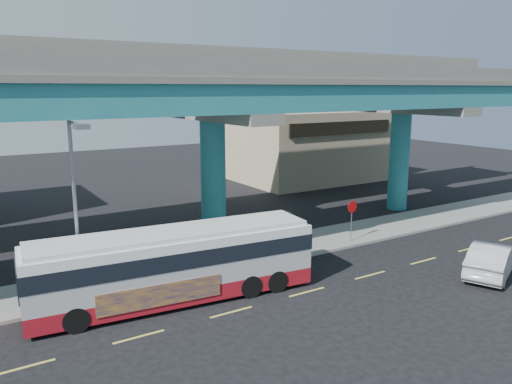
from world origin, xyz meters
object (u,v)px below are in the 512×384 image
transit_bus (175,262)px  sedan (492,259)px  street_lamp (77,186)px  stop_sign (352,212)px

transit_bus → sedan: (14.66, -5.53, -0.92)m
transit_bus → street_lamp: street_lamp is taller
transit_bus → street_lamp: size_ratio=1.60×
transit_bus → stop_sign: 12.45m
sedan → stop_sign: (-2.40, 7.63, 1.10)m
transit_bus → sedan: size_ratio=2.36×
street_lamp → stop_sign: 16.25m
street_lamp → sedan: bearing=-20.6°
transit_bus → stop_sign: (12.27, 2.10, 0.19)m
sedan → street_lamp: street_lamp is taller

